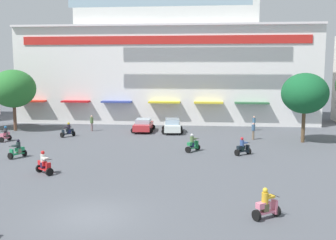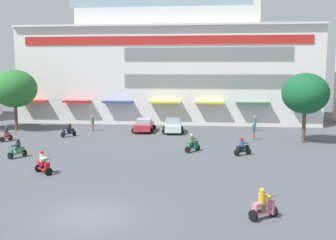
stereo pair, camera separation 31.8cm
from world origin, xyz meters
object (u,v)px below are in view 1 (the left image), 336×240
(plaza_tree_3, at_px, (305,93))
(scooter_rider_1, at_px, (266,206))
(scooter_rider_3, at_px, (193,144))
(scooter_rider_6, at_px, (243,148))
(parked_car_1, at_px, (172,126))
(scooter_rider_8, at_px, (44,164))
(plaza_tree_2, at_px, (13,89))
(pedestrian_2, at_px, (253,130))
(scooter_rider_4, at_px, (68,131))
(scooter_rider_0, at_px, (5,135))
(scooter_rider_7, at_px, (18,150))
(parked_car_0, at_px, (143,125))
(pedestrian_0, at_px, (254,122))
(pedestrian_1, at_px, (92,122))

(plaza_tree_3, height_order, scooter_rider_1, plaza_tree_3)
(scooter_rider_3, xyz_separation_m, scooter_rider_6, (4.08, -0.93, -0.04))
(parked_car_1, xyz_separation_m, scooter_rider_8, (-6.98, -17.58, -0.12))
(plaza_tree_2, bearing_deg, pedestrian_2, -6.43)
(scooter_rider_3, height_order, scooter_rider_4, scooter_rider_3)
(scooter_rider_0, relative_size, scooter_rider_8, 0.95)
(scooter_rider_6, xyz_separation_m, scooter_rider_8, (-13.63, -7.11, 0.04))
(plaza_tree_2, xyz_separation_m, scooter_rider_3, (20.15, -9.06, -4.05))
(scooter_rider_1, height_order, pedestrian_2, pedestrian_2)
(scooter_rider_3, bearing_deg, scooter_rider_7, -164.85)
(parked_car_0, distance_m, scooter_rider_0, 14.09)
(parked_car_0, relative_size, scooter_rider_3, 2.70)
(parked_car_1, relative_size, scooter_rider_3, 2.67)
(scooter_rider_1, relative_size, scooter_rider_4, 1.02)
(scooter_rider_8, xyz_separation_m, pedestrian_0, (15.94, 19.89, 0.29))
(scooter_rider_0, bearing_deg, pedestrian_0, 20.29)
(scooter_rider_0, xyz_separation_m, pedestrian_1, (6.46, 6.84, 0.38))
(plaza_tree_2, bearing_deg, scooter_rider_8, -58.23)
(scooter_rider_3, bearing_deg, parked_car_1, 105.13)
(pedestrian_1, distance_m, pedestrian_2, 17.60)
(parked_car_0, xyz_separation_m, scooter_rider_7, (-7.75, -13.55, -0.13))
(scooter_rider_8, bearing_deg, scooter_rider_0, 127.90)
(parked_car_1, relative_size, scooter_rider_1, 2.71)
(parked_car_1, height_order, scooter_rider_1, parked_car_1)
(scooter_rider_4, height_order, pedestrian_2, pedestrian_2)
(scooter_rider_6, bearing_deg, pedestrian_1, 145.88)
(parked_car_1, xyz_separation_m, scooter_rider_6, (6.66, -10.47, -0.16))
(parked_car_1, xyz_separation_m, pedestrian_0, (8.96, 2.31, 0.18))
(parked_car_0, distance_m, parked_car_1, 3.25)
(parked_car_1, distance_m, scooter_rider_0, 16.83)
(scooter_rider_6, bearing_deg, pedestrian_0, 79.79)
(plaza_tree_2, relative_size, scooter_rider_4, 4.58)
(scooter_rider_3, distance_m, scooter_rider_8, 12.49)
(pedestrian_1, bearing_deg, scooter_rider_3, -39.90)
(scooter_rider_1, height_order, scooter_rider_8, scooter_rider_8)
(scooter_rider_3, relative_size, pedestrian_1, 0.88)
(plaza_tree_2, distance_m, scooter_rider_3, 22.46)
(scooter_rider_1, xyz_separation_m, pedestrian_1, (-15.59, 24.23, 0.38))
(parked_car_1, relative_size, scooter_rider_0, 2.77)
(scooter_rider_6, distance_m, pedestrian_2, 7.27)
(scooter_rider_6, bearing_deg, parked_car_0, 132.45)
(plaza_tree_2, bearing_deg, pedestrian_0, 6.00)
(scooter_rider_1, height_order, scooter_rider_6, scooter_rider_1)
(scooter_rider_4, bearing_deg, scooter_rider_7, -93.80)
(parked_car_1, xyz_separation_m, pedestrian_2, (8.27, -3.39, 0.20))
(plaza_tree_2, height_order, parked_car_0, plaza_tree_2)
(parked_car_1, height_order, pedestrian_1, pedestrian_1)
(plaza_tree_3, height_order, parked_car_1, plaza_tree_3)
(plaza_tree_3, bearing_deg, parked_car_0, 163.72)
(scooter_rider_7, distance_m, pedestrian_2, 21.62)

